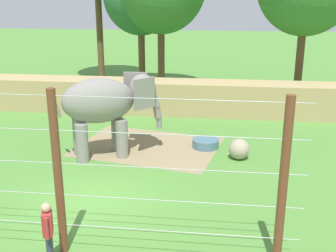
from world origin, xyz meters
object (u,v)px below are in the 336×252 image
enrichment_ball (239,149)px  zookeeper (48,232)px  elephant (107,104)px  water_tub (206,143)px

enrichment_ball → zookeeper: 8.71m
elephant → zookeeper: 7.30m
elephant → water_tub: size_ratio=3.56×
enrichment_ball → water_tub: (-1.32, 1.10, -0.22)m
water_tub → enrichment_ball: bearing=-39.8°
elephant → water_tub: 4.41m
water_tub → elephant: bearing=-161.5°
elephant → zookeeper: (0.46, -7.19, -1.16)m
elephant → zookeeper: size_ratio=2.34×
zookeeper → water_tub: 9.11m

